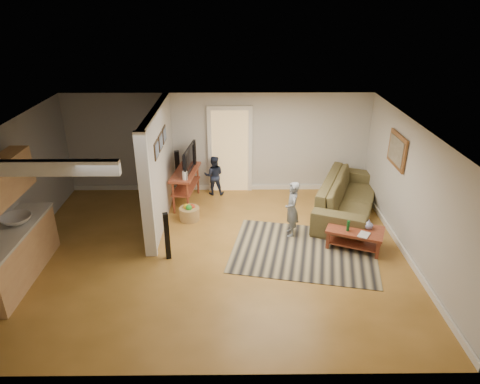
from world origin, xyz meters
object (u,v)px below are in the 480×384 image
tv_console (186,174)px  toddler (214,194)px  coffee_table (356,233)px  speaker_right (178,173)px  toy_basket (189,213)px  sofa (346,213)px  child (290,234)px  speaker_left (167,236)px

tv_console → toddler: bearing=46.1°
coffee_table → speaker_right: (-3.82, 2.55, 0.24)m
toy_basket → toddler: 1.46m
sofa → toy_basket: (-3.61, -0.29, 0.17)m
tv_console → child: bearing=-26.1°
speaker_left → toy_basket: size_ratio=2.15×
speaker_left → child: (2.46, 0.86, -0.48)m
speaker_right → speaker_left: bearing=-94.9°
child → toy_basket: bearing=-109.0°
tv_console → toddler: (0.63, 0.51, -0.75)m
tv_console → speaker_right: (-0.26, 0.51, -0.18)m
speaker_right → child: (2.60, -2.04, -0.57)m
speaker_left → speaker_right: speaker_right is taller
speaker_left → toy_basket: (0.26, 1.54, -0.32)m
sofa → speaker_left: speaker_left is taller
tv_console → speaker_right: 0.60m
child → toddler: (-1.70, 2.04, 0.00)m
sofa → speaker_left: 4.31m
tv_console → toddler: size_ratio=1.35×
coffee_table → speaker_right: speaker_right is taller
speaker_right → toy_basket: size_ratio=2.56×
tv_console → toddler: 1.11m
speaker_right → sofa: bearing=-22.6°
sofa → coffee_table: 1.53m
toy_basket → tv_console: bearing=99.1°
coffee_table → toddler: coffee_table is taller
coffee_table → speaker_right: bearing=146.2°
sofa → tv_console: bearing=103.8°
coffee_table → toy_basket: size_ratio=2.76×
sofa → toy_basket: bearing=116.9°
speaker_left → sofa: bearing=9.0°
tv_console → child: tv_console is taller
speaker_left → toy_basket: bearing=64.1°
speaker_right → toy_basket: bearing=-81.3°
coffee_table → child: size_ratio=1.04×
coffee_table → toddler: 3.89m
speaker_right → child: speaker_right is taller
tv_console → speaker_left: 2.41m
tv_console → speaker_right: bearing=124.5°
tv_console → toddler: tv_console is taller
coffee_table → tv_console: bearing=150.1°
coffee_table → speaker_right: size_ratio=1.08×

